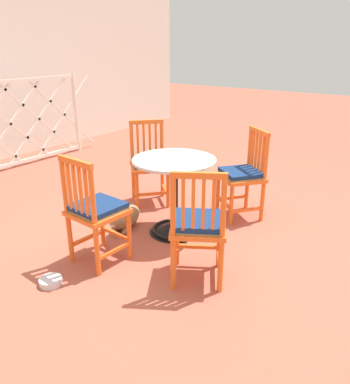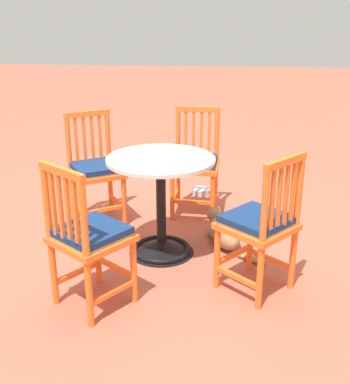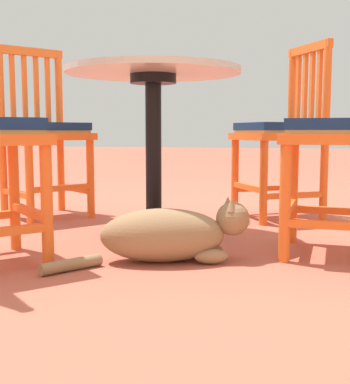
{
  "view_description": "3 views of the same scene",
  "coord_description": "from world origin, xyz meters",
  "px_view_note": "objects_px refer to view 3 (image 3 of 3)",
  "views": [
    {
      "loc": [
        -2.53,
        -1.77,
        1.7
      ],
      "look_at": [
        0.19,
        0.19,
        0.39
      ],
      "focal_mm": 35.84,
      "sensor_mm": 36.0,
      "label": 1
    },
    {
      "loc": [
        3.39,
        0.55,
        1.71
      ],
      "look_at": [
        -0.05,
        0.26,
        0.41
      ],
      "focal_mm": 46.06,
      "sensor_mm": 36.0,
      "label": 2
    },
    {
      "loc": [
        -0.49,
        2.39,
        0.46
      ],
      "look_at": [
        0.08,
        0.04,
        0.18
      ],
      "focal_mm": 48.91,
      "sensor_mm": 36.0,
      "label": 3
    }
  ],
  "objects_px": {
    "cafe_table": "(154,171)",
    "orange_chair_by_planter": "(282,134)",
    "tabby_cat": "(173,235)",
    "orange_chair_at_corner": "(344,135)",
    "orange_chair_near_fence": "(44,134)"
  },
  "relations": [
    {
      "from": "cafe_table",
      "to": "orange_chair_by_planter",
      "type": "bearing_deg",
      "value": -131.5
    },
    {
      "from": "orange_chair_at_corner",
      "to": "orange_chair_by_planter",
      "type": "bearing_deg",
      "value": -72.81
    },
    {
      "from": "orange_chair_by_planter",
      "to": "tabby_cat",
      "type": "distance_m",
      "value": 1.16
    },
    {
      "from": "cafe_table",
      "to": "orange_chair_at_corner",
      "type": "xyz_separation_m",
      "value": [
        -0.78,
        0.21,
        0.16
      ]
    },
    {
      "from": "orange_chair_at_corner",
      "to": "cafe_table",
      "type": "bearing_deg",
      "value": -14.8
    },
    {
      "from": "cafe_table",
      "to": "orange_chair_by_planter",
      "type": "distance_m",
      "value": 0.82
    },
    {
      "from": "orange_chair_by_planter",
      "to": "tabby_cat",
      "type": "height_order",
      "value": "orange_chair_by_planter"
    },
    {
      "from": "orange_chair_near_fence",
      "to": "tabby_cat",
      "type": "bearing_deg",
      "value": 138.69
    },
    {
      "from": "cafe_table",
      "to": "orange_chair_near_fence",
      "type": "xyz_separation_m",
      "value": [
        0.71,
        -0.35,
        0.16
      ]
    },
    {
      "from": "orange_chair_by_planter",
      "to": "cafe_table",
      "type": "bearing_deg",
      "value": 48.5
    },
    {
      "from": "orange_chair_by_planter",
      "to": "tabby_cat",
      "type": "relative_size",
      "value": 1.4
    },
    {
      "from": "cafe_table",
      "to": "tabby_cat",
      "type": "relative_size",
      "value": 1.17
    },
    {
      "from": "orange_chair_near_fence",
      "to": "tabby_cat",
      "type": "distance_m",
      "value": 1.26
    },
    {
      "from": "orange_chair_at_corner",
      "to": "orange_chair_by_planter",
      "type": "xyz_separation_m",
      "value": [
        0.25,
        -0.81,
        0.0
      ]
    },
    {
      "from": "orange_chair_near_fence",
      "to": "cafe_table",
      "type": "bearing_deg",
      "value": 153.94
    }
  ]
}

